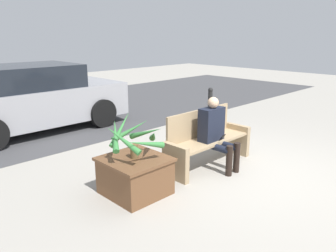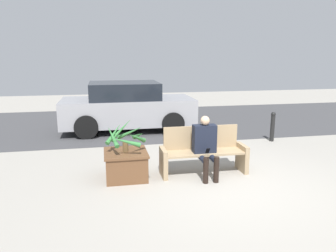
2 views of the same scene
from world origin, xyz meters
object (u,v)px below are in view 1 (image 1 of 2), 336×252
(planter_box, at_px, (135,174))
(bench, at_px, (206,140))
(potted_plant, at_px, (134,136))
(parked_car, at_px, (33,99))
(person_seated, at_px, (216,130))
(bollard_post, at_px, (210,102))

(planter_box, bearing_deg, bench, -0.44)
(potted_plant, distance_m, parked_car, 4.16)
(bench, bearing_deg, parked_car, 106.19)
(person_seated, xyz_separation_m, planter_box, (-1.55, 0.20, -0.38))
(potted_plant, bearing_deg, bollard_post, 25.33)
(bench, xyz_separation_m, person_seated, (-0.01, -0.19, 0.22))
(parked_car, bearing_deg, bollard_post, -29.37)
(bench, bearing_deg, planter_box, 179.56)
(person_seated, bearing_deg, bollard_post, 39.80)
(potted_plant, bearing_deg, planter_box, -111.98)
(bench, xyz_separation_m, planter_box, (-1.56, 0.01, -0.15))
(bollard_post, bearing_deg, parked_car, 150.63)
(person_seated, relative_size, parked_car, 0.29)
(planter_box, height_order, potted_plant, potted_plant)
(planter_box, relative_size, parked_car, 0.21)
(bench, height_order, bollard_post, bench)
(planter_box, bearing_deg, person_seated, -7.53)
(bench, bearing_deg, bollard_post, 37.36)
(parked_car, bearing_deg, person_seated, -74.62)
(potted_plant, relative_size, parked_car, 0.20)
(planter_box, height_order, parked_car, parked_car)
(planter_box, bearing_deg, bollard_post, 25.47)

